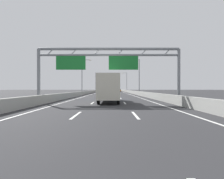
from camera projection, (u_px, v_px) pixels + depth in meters
name	position (u px, v px, depth m)	size (l,w,h in m)	color
ground_plane	(111.00, 91.00, 98.15)	(260.00, 260.00, 0.00)	#2D2D30
lane_dash_left_1	(76.00, 115.00, 10.65)	(0.16, 3.00, 0.01)	white
lane_dash_left_2	(92.00, 103.00, 19.65)	(0.16, 3.00, 0.01)	white
lane_dash_left_3	(98.00, 98.00, 28.65)	(0.16, 3.00, 0.01)	white
lane_dash_left_4	(101.00, 96.00, 37.65)	(0.16, 3.00, 0.01)	white
lane_dash_left_5	(103.00, 95.00, 46.65)	(0.16, 3.00, 0.01)	white
lane_dash_left_6	(105.00, 94.00, 55.65)	(0.16, 3.00, 0.01)	white
lane_dash_left_7	(106.00, 93.00, 64.65)	(0.16, 3.00, 0.01)	white
lane_dash_left_8	(106.00, 92.00, 73.65)	(0.16, 3.00, 0.01)	white
lane_dash_left_9	(107.00, 92.00, 82.65)	(0.16, 3.00, 0.01)	white
lane_dash_left_10	(107.00, 92.00, 91.65)	(0.16, 3.00, 0.01)	white
lane_dash_left_11	(108.00, 91.00, 100.65)	(0.16, 3.00, 0.01)	white
lane_dash_left_12	(108.00, 91.00, 109.65)	(0.16, 3.00, 0.01)	white
lane_dash_left_13	(108.00, 91.00, 118.65)	(0.16, 3.00, 0.01)	white
lane_dash_left_14	(109.00, 91.00, 127.65)	(0.16, 3.00, 0.01)	white
lane_dash_left_15	(109.00, 91.00, 136.65)	(0.16, 3.00, 0.01)	white
lane_dash_left_16	(109.00, 90.00, 145.65)	(0.16, 3.00, 0.01)	white
lane_dash_left_17	(109.00, 90.00, 154.65)	(0.16, 3.00, 0.01)	white
lane_dash_right_1	(135.00, 115.00, 10.66)	(0.16, 3.00, 0.01)	white
lane_dash_right_2	(124.00, 103.00, 19.66)	(0.16, 3.00, 0.01)	white
lane_dash_right_3	(120.00, 98.00, 28.66)	(0.16, 3.00, 0.01)	white
lane_dash_right_4	(118.00, 96.00, 37.66)	(0.16, 3.00, 0.01)	white
lane_dash_right_5	(117.00, 95.00, 46.66)	(0.16, 3.00, 0.01)	white
lane_dash_right_6	(116.00, 94.00, 55.66)	(0.16, 3.00, 0.01)	white
lane_dash_right_7	(115.00, 93.00, 64.66)	(0.16, 3.00, 0.01)	white
lane_dash_right_8	(115.00, 92.00, 73.66)	(0.16, 3.00, 0.01)	white
lane_dash_right_9	(115.00, 92.00, 82.66)	(0.16, 3.00, 0.01)	white
lane_dash_right_10	(114.00, 92.00, 91.66)	(0.16, 3.00, 0.01)	white
lane_dash_right_11	(114.00, 91.00, 100.66)	(0.16, 3.00, 0.01)	white
lane_dash_right_12	(114.00, 91.00, 109.66)	(0.16, 3.00, 0.01)	white
lane_dash_right_13	(114.00, 91.00, 118.65)	(0.16, 3.00, 0.01)	white
lane_dash_right_14	(114.00, 91.00, 127.65)	(0.16, 3.00, 0.01)	white
lane_dash_right_15	(113.00, 91.00, 136.65)	(0.16, 3.00, 0.01)	white
lane_dash_right_16	(113.00, 90.00, 145.65)	(0.16, 3.00, 0.01)	white
lane_dash_right_17	(113.00, 90.00, 154.65)	(0.16, 3.00, 0.01)	white
edge_line_left	(100.00, 92.00, 86.14)	(0.16, 176.00, 0.01)	white
edge_line_right	(122.00, 92.00, 86.16)	(0.16, 176.00, 0.01)	white
barrier_left	(100.00, 90.00, 108.13)	(0.45, 220.00, 0.95)	#9E9E99
barrier_right	(122.00, 90.00, 108.16)	(0.45, 220.00, 0.95)	#9E9E99
sign_gantry	(106.00, 61.00, 20.26)	(16.57, 0.36, 6.36)	gray
streetlamp_left_mid	(82.00, 74.00, 47.15)	(2.58, 0.28, 9.50)	slate
streetlamp_right_mid	(138.00, 74.00, 47.18)	(2.58, 0.28, 9.50)	slate
streetlamp_left_far	(96.00, 81.00, 86.92)	(2.58, 0.28, 9.50)	slate
streetlamp_right_far	(126.00, 81.00, 86.95)	(2.58, 0.28, 9.50)	slate
orange_car	(118.00, 90.00, 86.63)	(1.87, 4.32, 1.39)	orange
yellow_car	(111.00, 90.00, 78.25)	(1.79, 4.68, 1.48)	yellow
green_car	(117.00, 90.00, 115.18)	(1.82, 4.11, 1.43)	#1E7A38
red_car	(107.00, 90.00, 137.04)	(1.82, 4.22, 1.45)	red
box_truck	(108.00, 88.00, 20.61)	(2.31, 8.66, 3.12)	#194799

